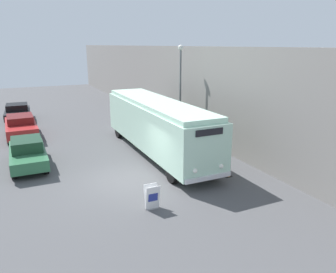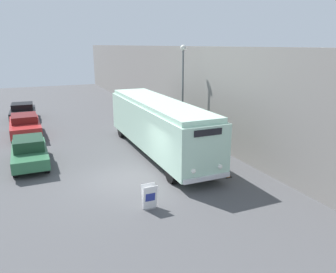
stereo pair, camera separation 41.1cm
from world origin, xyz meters
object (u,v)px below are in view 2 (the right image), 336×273
object	(u,v)px
parked_car_far	(23,111)
sign_board	(149,197)
parked_car_near	(30,151)
parked_car_mid	(25,125)
traffic_cone	(227,172)
vintage_bus	(158,124)
streetlamp	(183,79)

from	to	relation	value
parked_car_far	sign_board	bearing A→B (deg)	-74.78
parked_car_near	parked_car_mid	xyz separation A→B (m)	(-0.13, 6.34, 0.04)
traffic_cone	vintage_bus	bearing A→B (deg)	110.01
traffic_cone	sign_board	bearing A→B (deg)	-162.27
parked_car_near	traffic_cone	size ratio (longest dim) A/B	8.08
parked_car_near	traffic_cone	bearing A→B (deg)	-32.64
sign_board	parked_car_mid	xyz separation A→B (m)	(-4.28, 13.44, 0.31)
streetlamp	parked_car_mid	world-z (taller)	streetlamp
vintage_bus	sign_board	bearing A→B (deg)	-114.82
vintage_bus	sign_board	distance (m)	6.96
vintage_bus	parked_car_mid	size ratio (longest dim) A/B	2.40
streetlamp	parked_car_far	size ratio (longest dim) A/B	1.51
traffic_cone	parked_car_near	bearing A→B (deg)	147.20
vintage_bus	parked_car_near	xyz separation A→B (m)	(-7.02, 0.90, -1.03)
parked_car_mid	traffic_cone	world-z (taller)	parked_car_mid
vintage_bus	parked_car_mid	distance (m)	10.22
sign_board	streetlamp	bearing A→B (deg)	56.86
vintage_bus	traffic_cone	world-z (taller)	vintage_bus
streetlamp	parked_car_far	distance (m)	14.83
parked_car_near	parked_car_mid	size ratio (longest dim) A/B	0.92
parked_car_mid	parked_car_far	size ratio (longest dim) A/B	1.16
vintage_bus	streetlamp	world-z (taller)	streetlamp
sign_board	streetlamp	world-z (taller)	streetlamp
parked_car_near	parked_car_far	xyz separation A→B (m)	(-0.24, 11.95, -0.02)
streetlamp	parked_car_mid	bearing A→B (deg)	154.33
parked_car_far	traffic_cone	world-z (taller)	parked_car_far
parked_car_far	vintage_bus	bearing A→B (deg)	-58.31
vintage_bus	traffic_cone	bearing A→B (deg)	-69.99
sign_board	vintage_bus	bearing A→B (deg)	65.18
sign_board	parked_car_near	world-z (taller)	parked_car_near
streetlamp	traffic_cone	xyz separation A→B (m)	(-1.06, -7.19, -3.78)
sign_board	streetlamp	distance (m)	10.94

